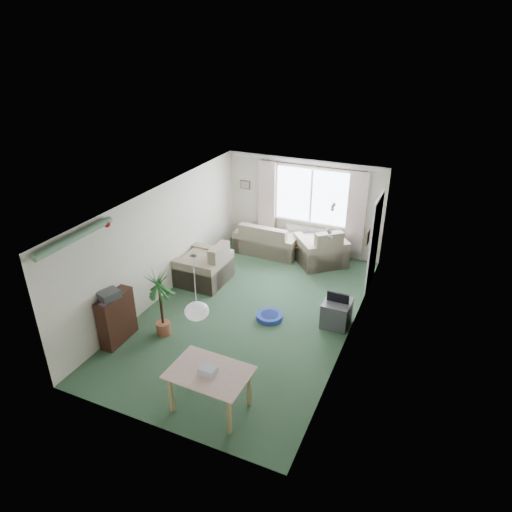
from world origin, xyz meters
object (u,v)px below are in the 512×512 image
at_px(armchair_left, 203,262).
at_px(bookshelf, 117,318).
at_px(dining_table, 210,390).
at_px(pet_bed, 270,317).
at_px(armchair_corner, 321,245).
at_px(houseplant, 161,304).
at_px(sofa, 268,237).
at_px(coffee_table, 304,251).
at_px(tv_cube, 337,313).

height_order(armchair_left, bookshelf, armchair_left).
relative_size(dining_table, pet_bed, 2.08).
xyz_separation_m(armchair_corner, houseplant, (-1.86, -4.03, 0.19)).
bearing_deg(pet_bed, sofa, 113.12).
distance_m(coffee_table, houseplant, 4.32).
bearing_deg(sofa, coffee_table, -178.74).
height_order(armchair_corner, tv_cube, armchair_corner).
xyz_separation_m(armchair_left, houseplant, (0.30, -2.07, 0.19)).
xyz_separation_m(sofa, armchair_left, (-0.75, -1.99, 0.08)).
bearing_deg(coffee_table, dining_table, -86.62).
height_order(sofa, tv_cube, sofa).
xyz_separation_m(sofa, houseplant, (-0.45, -4.06, 0.27)).
bearing_deg(houseplant, dining_table, -36.77).
height_order(bookshelf, tv_cube, bookshelf).
distance_m(armchair_corner, armchair_left, 2.92).
bearing_deg(armchair_left, tv_cube, 82.17).
bearing_deg(sofa, houseplant, 84.96).
distance_m(armchair_left, pet_bed, 2.15).
xyz_separation_m(armchair_left, tv_cube, (3.20, -0.45, -0.23)).
bearing_deg(tv_cube, pet_bed, -163.45).
xyz_separation_m(sofa, tv_cube, (2.45, -2.44, -0.15)).
height_order(armchair_left, houseplant, houseplant).
bearing_deg(armchair_left, sofa, 159.50).
height_order(coffee_table, bookshelf, bookshelf).
xyz_separation_m(houseplant, dining_table, (1.73, -1.29, -0.33)).
xyz_separation_m(coffee_table, bookshelf, (-2.06, -4.54, 0.27)).
bearing_deg(coffee_table, tv_cube, -58.76).
distance_m(coffee_table, pet_bed, 2.81).
bearing_deg(coffee_table, armchair_left, -130.80).
bearing_deg(bookshelf, armchair_left, 81.32).
height_order(bookshelf, dining_table, bookshelf).
bearing_deg(armchair_left, pet_bed, 67.73).
xyz_separation_m(bookshelf, pet_bed, (2.29, 1.75, -0.43)).
bearing_deg(pet_bed, dining_table, -88.05).
xyz_separation_m(sofa, pet_bed, (1.19, -2.80, -0.35)).
xyz_separation_m(armchair_corner, tv_cube, (1.04, -2.42, -0.23)).
relative_size(sofa, houseplant, 1.21).
distance_m(sofa, dining_table, 5.50).
bearing_deg(bookshelf, coffee_table, 64.54).
bearing_deg(pet_bed, bookshelf, -142.62).
distance_m(armchair_left, dining_table, 3.93).
relative_size(tv_cube, pet_bed, 1.08).
height_order(armchair_corner, coffee_table, armchair_corner).
bearing_deg(armchair_corner, dining_table, 49.11).
height_order(tv_cube, pet_bed, tv_cube).
bearing_deg(armchair_left, dining_table, 31.41).
xyz_separation_m(armchair_corner, coffee_table, (-0.44, 0.02, -0.28)).
bearing_deg(bookshelf, tv_cube, 29.59).
bearing_deg(coffee_table, bookshelf, -114.37).
distance_m(armchair_left, bookshelf, 2.58).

